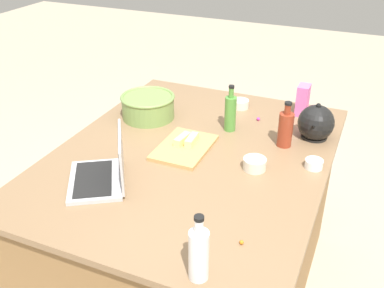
{
  "coord_description": "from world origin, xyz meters",
  "views": [
    {
      "loc": [
        1.67,
        0.72,
        1.97
      ],
      "look_at": [
        0.0,
        0.0,
        0.95
      ],
      "focal_mm": 41.94,
      "sensor_mm": 36.0,
      "label": 1
    }
  ],
  "objects_px": {
    "cutting_board": "(184,147)",
    "kettle": "(316,123)",
    "bottle_olive": "(230,113)",
    "ramekin_wide": "(240,104)",
    "bottle_vinegar": "(199,254)",
    "mixing_bowl_large": "(148,106)",
    "butter_stick_left": "(182,139)",
    "candy_bag": "(303,100)",
    "laptop": "(104,172)",
    "bottle_soy": "(285,129)",
    "ramekin_medium": "(255,164)",
    "butter_stick_right": "(192,140)",
    "ramekin_small": "(314,164)"
  },
  "relations": [
    {
      "from": "cutting_board",
      "to": "kettle",
      "type": "bearing_deg",
      "value": 123.76
    },
    {
      "from": "bottle_olive",
      "to": "ramekin_wide",
      "type": "bearing_deg",
      "value": -172.97
    },
    {
      "from": "bottle_vinegar",
      "to": "kettle",
      "type": "distance_m",
      "value": 1.11
    },
    {
      "from": "mixing_bowl_large",
      "to": "butter_stick_left",
      "type": "distance_m",
      "value": 0.37
    },
    {
      "from": "kettle",
      "to": "candy_bag",
      "type": "distance_m",
      "value": 0.27
    },
    {
      "from": "laptop",
      "to": "butter_stick_left",
      "type": "height_order",
      "value": "laptop"
    },
    {
      "from": "bottle_vinegar",
      "to": "bottle_olive",
      "type": "bearing_deg",
      "value": -166.33
    },
    {
      "from": "laptop",
      "to": "bottle_soy",
      "type": "distance_m",
      "value": 0.87
    },
    {
      "from": "kettle",
      "to": "ramekin_medium",
      "type": "relative_size",
      "value": 2.07
    },
    {
      "from": "bottle_olive",
      "to": "bottle_soy",
      "type": "distance_m",
      "value": 0.3
    },
    {
      "from": "mixing_bowl_large",
      "to": "butter_stick_right",
      "type": "bearing_deg",
      "value": 59.22
    },
    {
      "from": "cutting_board",
      "to": "butter_stick_right",
      "type": "xyz_separation_m",
      "value": [
        -0.04,
        0.02,
        0.03
      ]
    },
    {
      "from": "butter_stick_left",
      "to": "bottle_soy",
      "type": "bearing_deg",
      "value": 113.88
    },
    {
      "from": "bottle_soy",
      "to": "bottle_vinegar",
      "type": "bearing_deg",
      "value": -3.03
    },
    {
      "from": "bottle_soy",
      "to": "cutting_board",
      "type": "distance_m",
      "value": 0.49
    },
    {
      "from": "butter_stick_right",
      "to": "ramekin_medium",
      "type": "xyz_separation_m",
      "value": [
        0.07,
        0.33,
        -0.01
      ]
    },
    {
      "from": "laptop",
      "to": "bottle_olive",
      "type": "bearing_deg",
      "value": 153.63
    },
    {
      "from": "bottle_vinegar",
      "to": "butter_stick_left",
      "type": "bearing_deg",
      "value": -152.12
    },
    {
      "from": "bottle_olive",
      "to": "laptop",
      "type": "bearing_deg",
      "value": -26.37
    },
    {
      "from": "ramekin_wide",
      "to": "mixing_bowl_large",
      "type": "bearing_deg",
      "value": -53.01
    },
    {
      "from": "ramekin_small",
      "to": "butter_stick_right",
      "type": "bearing_deg",
      "value": -86.07
    },
    {
      "from": "mixing_bowl_large",
      "to": "ramekin_small",
      "type": "distance_m",
      "value": 0.94
    },
    {
      "from": "bottle_olive",
      "to": "butter_stick_right",
      "type": "relative_size",
      "value": 2.23
    },
    {
      "from": "cutting_board",
      "to": "candy_bag",
      "type": "bearing_deg",
      "value": 144.72
    },
    {
      "from": "ramekin_wide",
      "to": "ramekin_small",
      "type": "bearing_deg",
      "value": 45.89
    },
    {
      "from": "laptop",
      "to": "ramekin_wide",
      "type": "bearing_deg",
      "value": 162.78
    },
    {
      "from": "butter_stick_left",
      "to": "ramekin_wide",
      "type": "distance_m",
      "value": 0.55
    },
    {
      "from": "kettle",
      "to": "butter_stick_right",
      "type": "xyz_separation_m",
      "value": [
        0.33,
        -0.53,
        -0.04
      ]
    },
    {
      "from": "bottle_vinegar",
      "to": "kettle",
      "type": "relative_size",
      "value": 1.13
    },
    {
      "from": "cutting_board",
      "to": "ramekin_medium",
      "type": "relative_size",
      "value": 3.23
    },
    {
      "from": "bottle_soy",
      "to": "butter_stick_right",
      "type": "relative_size",
      "value": 2.07
    },
    {
      "from": "kettle",
      "to": "candy_bag",
      "type": "relative_size",
      "value": 1.25
    },
    {
      "from": "bottle_soy",
      "to": "butter_stick_right",
      "type": "height_order",
      "value": "bottle_soy"
    },
    {
      "from": "bottle_soy",
      "to": "butter_stick_left",
      "type": "bearing_deg",
      "value": -66.12
    },
    {
      "from": "bottle_vinegar",
      "to": "ramekin_wide",
      "type": "height_order",
      "value": "bottle_vinegar"
    },
    {
      "from": "laptop",
      "to": "ramekin_medium",
      "type": "bearing_deg",
      "value": 122.17
    },
    {
      "from": "kettle",
      "to": "ramekin_small",
      "type": "height_order",
      "value": "kettle"
    },
    {
      "from": "kettle",
      "to": "butter_stick_left",
      "type": "relative_size",
      "value": 1.94
    },
    {
      "from": "kettle",
      "to": "bottle_vinegar",
      "type": "bearing_deg",
      "value": -8.87
    },
    {
      "from": "mixing_bowl_large",
      "to": "bottle_vinegar",
      "type": "xyz_separation_m",
      "value": [
        0.97,
        0.7,
        0.03
      ]
    },
    {
      "from": "bottle_soy",
      "to": "ramekin_small",
      "type": "height_order",
      "value": "bottle_soy"
    },
    {
      "from": "kettle",
      "to": "ramekin_wide",
      "type": "bearing_deg",
      "value": -113.37
    },
    {
      "from": "mixing_bowl_large",
      "to": "cutting_board",
      "type": "height_order",
      "value": "mixing_bowl_large"
    },
    {
      "from": "bottle_soy",
      "to": "ramekin_small",
      "type": "xyz_separation_m",
      "value": [
        0.15,
        0.17,
        -0.07
      ]
    },
    {
      "from": "laptop",
      "to": "candy_bag",
      "type": "bearing_deg",
      "value": 147.77
    },
    {
      "from": "mixing_bowl_large",
      "to": "butter_stick_left",
      "type": "height_order",
      "value": "mixing_bowl_large"
    },
    {
      "from": "kettle",
      "to": "butter_stick_right",
      "type": "height_order",
      "value": "kettle"
    },
    {
      "from": "ramekin_medium",
      "to": "ramekin_small",
      "type": "bearing_deg",
      "value": 115.42
    },
    {
      "from": "mixing_bowl_large",
      "to": "cutting_board",
      "type": "distance_m",
      "value": 0.41
    },
    {
      "from": "butter_stick_left",
      "to": "laptop",
      "type": "bearing_deg",
      "value": -22.79
    }
  ]
}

